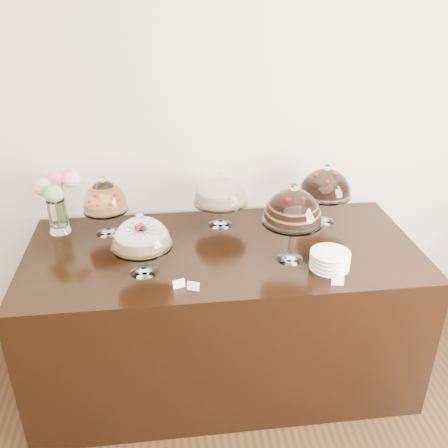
{
  "coord_description": "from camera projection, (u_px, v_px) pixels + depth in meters",
  "views": [
    {
      "loc": [
        -0.15,
        0.03,
        2.3
      ],
      "look_at": [
        0.14,
        2.4,
        1.08
      ],
      "focal_mm": 40.0,
      "sensor_mm": 36.0,
      "label": 1
    }
  ],
  "objects": [
    {
      "name": "price_card_left",
      "position": [
        193.0,
        286.0,
        2.43
      ],
      "size": [
        0.06,
        0.04,
        0.04
      ],
      "primitive_type": "cube",
      "rotation": [
        -0.21,
        0.0,
        -0.39
      ],
      "color": "white",
      "rests_on": "display_counter"
    },
    {
      "name": "cake_stand_sugar_sponge",
      "position": [
        141.0,
        236.0,
        2.49
      ],
      "size": [
        0.31,
        0.31,
        0.34
      ],
      "color": "white",
      "rests_on": "display_counter"
    },
    {
      "name": "cake_stand_dark_choco",
      "position": [
        326.0,
        185.0,
        3.0
      ],
      "size": [
        0.32,
        0.32,
        0.37
      ],
      "color": "white",
      "rests_on": "display_counter"
    },
    {
      "name": "cake_stand_fruit_tart",
      "position": [
        105.0,
        199.0,
        2.87
      ],
      "size": [
        0.26,
        0.26,
        0.36
      ],
      "color": "white",
      "rests_on": "display_counter"
    },
    {
      "name": "flower_vase",
      "position": [
        56.0,
        196.0,
        2.89
      ],
      "size": [
        0.27,
        0.33,
        0.39
      ],
      "color": "white",
      "rests_on": "display_counter"
    },
    {
      "name": "display_counter",
      "position": [
        223.0,
        313.0,
        3.01
      ],
      "size": [
        2.2,
        1.0,
        0.9
      ],
      "primitive_type": "cube",
      "color": "black",
      "rests_on": "ground"
    },
    {
      "name": "price_card_right",
      "position": [
        338.0,
        281.0,
        2.47
      ],
      "size": [
        0.06,
        0.03,
        0.04
      ],
      "primitive_type": "cube",
      "rotation": [
        -0.21,
        0.0,
        -0.18
      ],
      "color": "white",
      "rests_on": "display_counter"
    },
    {
      "name": "plate_stack",
      "position": [
        330.0,
        260.0,
        2.6
      ],
      "size": [
        0.2,
        0.2,
        0.09
      ],
      "color": "white",
      "rests_on": "display_counter"
    },
    {
      "name": "price_card_extra",
      "position": [
        179.0,
        284.0,
        2.45
      ],
      "size": [
        0.06,
        0.03,
        0.04
      ],
      "primitive_type": "cube",
      "rotation": [
        -0.21,
        0.0,
        0.29
      ],
      "color": "white",
      "rests_on": "display_counter"
    },
    {
      "name": "cake_stand_choco_layer",
      "position": [
        293.0,
        209.0,
        2.57
      ],
      "size": [
        0.32,
        0.32,
        0.44
      ],
      "color": "white",
      "rests_on": "display_counter"
    },
    {
      "name": "cake_stand_cheesecake",
      "position": [
        220.0,
        192.0,
        2.97
      ],
      "size": [
        0.33,
        0.33,
        0.34
      ],
      "color": "white",
      "rests_on": "display_counter"
    },
    {
      "name": "wall_back",
      "position": [
        189.0,
        118.0,
        3.0
      ],
      "size": [
        5.0,
        0.04,
        3.0
      ],
      "primitive_type": "cube",
      "color": "beige",
      "rests_on": "ground"
    }
  ]
}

